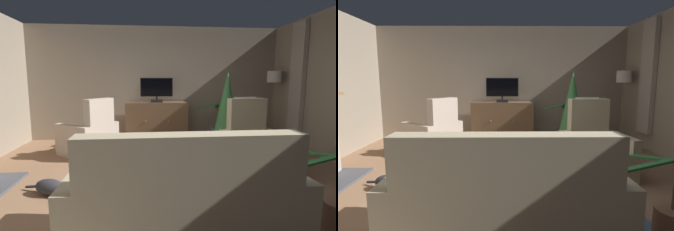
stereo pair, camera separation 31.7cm
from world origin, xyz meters
The scene contains 17 objects.
ground_plane centered at (0.00, 0.00, -0.02)m, with size 6.74×6.52×0.04m, color #936B4C.
wall_back centered at (0.00, 3.01, 1.39)m, with size 6.74×0.10×2.77m, color gray.
curtain_panel_far centered at (3.01, 1.84, 1.52)m, with size 0.10×0.44×2.33m, color #B2A393.
rug_central centered at (0.16, -0.38, 0.01)m, with size 2.77×1.91×0.01m, color slate.
tv_cabinet centered at (-0.01, 2.66, 0.45)m, with size 1.48×0.49×0.94m.
television centered at (-0.01, 2.61, 1.25)m, with size 0.76×0.20×0.58m.
coffee_table centered at (0.14, 0.09, 0.39)m, with size 0.87×0.58×0.44m.
tv_remote centered at (-0.06, 0.08, 0.45)m, with size 0.17×0.05×0.02m, color black.
folded_newspaper centered at (-0.02, 0.04, 0.44)m, with size 0.30×0.22×0.01m, color silver.
sofa_floral centered at (0.04, -1.27, 0.35)m, with size 2.03×0.93×1.08m.
armchair_facing_sofa centered at (1.43, 0.37, 0.36)m, with size 0.97×0.94×1.19m.
armchair_near_window centered at (-1.39, 1.66, 0.34)m, with size 1.23×1.23×1.12m.
potted_plant_small_fern_corner centered at (1.46, 1.82, 0.90)m, with size 0.54×0.54×1.66m.
potted_plant_tall_palm_by_window centered at (1.50, 2.53, 0.21)m, with size 1.04×0.96×0.94m.
potted_plant_on_hearth_side centered at (1.55, -1.29, 0.23)m, with size 0.88×0.80×0.81m.
cat centered at (-1.50, -0.17, 0.11)m, with size 0.70×0.36×0.23m.
floor_lamp centered at (2.78, 2.39, 1.34)m, with size 0.33×0.33×1.68m.
Camera 2 is at (0.01, -3.37, 1.48)m, focal length 26.80 mm.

